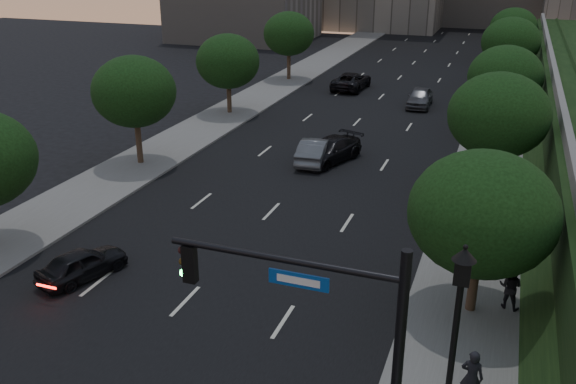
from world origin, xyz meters
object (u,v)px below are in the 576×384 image
at_px(sedan_far_right, 420,97).
at_px(pedestrian_a, 472,377).
at_px(traffic_signal_mast, 348,373).
at_px(pedestrian_b, 510,287).
at_px(pedestrian_c, 469,221).
at_px(sedan_mid_left, 315,150).
at_px(sedan_far_left, 351,81).
at_px(street_lamp, 454,342).
at_px(sedan_near_right, 329,151).
at_px(sedan_near_left, 82,264).

distance_m(sedan_far_right, pedestrian_a, 36.47).
relative_size(traffic_signal_mast, pedestrian_b, 4.01).
relative_size(traffic_signal_mast, pedestrian_c, 3.64).
bearing_deg(sedan_far_right, sedan_mid_left, -104.91).
relative_size(sedan_far_left, sedan_far_right, 1.22).
height_order(street_lamp, pedestrian_a, street_lamp).
bearing_deg(sedan_far_right, sedan_near_right, -102.48).
distance_m(street_lamp, sedan_mid_left, 22.61).
height_order(street_lamp, sedan_far_left, street_lamp).
bearing_deg(traffic_signal_mast, pedestrian_c, 83.66).
xyz_separation_m(sedan_near_left, sedan_near_right, (5.40, 17.25, 0.11)).
distance_m(sedan_mid_left, sedan_near_right, 0.87).
bearing_deg(sedan_far_left, pedestrian_a, 112.01).
distance_m(street_lamp, pedestrian_a, 1.85).
distance_m(sedan_near_left, sedan_far_right, 34.51).
bearing_deg(street_lamp, sedan_mid_left, 117.18).
bearing_deg(pedestrian_a, pedestrian_c, -79.48).
distance_m(sedan_near_left, sedan_near_right, 18.08).
relative_size(street_lamp, sedan_mid_left, 1.20).
distance_m(sedan_far_left, pedestrian_a, 42.62).
height_order(sedan_near_right, pedestrian_b, pedestrian_b).
xyz_separation_m(sedan_mid_left, pedestrian_c, (9.91, -8.27, 0.34)).
bearing_deg(sedan_far_left, street_lamp, 110.95).
height_order(sedan_far_right, pedestrian_a, pedestrian_a).
bearing_deg(pedestrian_c, traffic_signal_mast, 82.44).
distance_m(street_lamp, sedan_near_right, 22.57).
bearing_deg(sedan_near_right, sedan_near_left, -87.69).
relative_size(traffic_signal_mast, pedestrian_a, 3.89).
height_order(sedan_near_right, pedestrian_c, pedestrian_c).
distance_m(sedan_near_left, pedestrian_b, 16.77).
bearing_deg(pedestrian_b, street_lamp, 90.69).
height_order(traffic_signal_mast, sedan_far_left, traffic_signal_mast).
bearing_deg(pedestrian_a, pedestrian_b, -93.77).
distance_m(sedan_far_left, sedan_near_right, 21.00).
distance_m(traffic_signal_mast, sedan_near_right, 25.18).
xyz_separation_m(sedan_far_left, sedan_near_right, (3.91, -20.63, -0.05)).
relative_size(pedestrian_a, pedestrian_c, 0.94).
bearing_deg(pedestrian_b, sedan_near_right, -37.68).
relative_size(sedan_near_right, pedestrian_c, 2.68).
height_order(traffic_signal_mast, pedestrian_b, traffic_signal_mast).
height_order(sedan_far_left, pedestrian_b, pedestrian_b).
bearing_deg(sedan_near_right, pedestrian_b, -31.85).
height_order(sedan_far_right, pedestrian_b, pedestrian_b).
distance_m(sedan_near_right, pedestrian_b, 17.72).
distance_m(street_lamp, pedestrian_c, 11.88).
relative_size(traffic_signal_mast, sedan_far_left, 1.22).
height_order(sedan_near_left, sedan_far_left, sedan_far_left).
bearing_deg(sedan_mid_left, pedestrian_c, 135.08).
bearing_deg(traffic_signal_mast, sedan_near_right, 107.23).
bearing_deg(pedestrian_c, sedan_near_left, 29.57).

